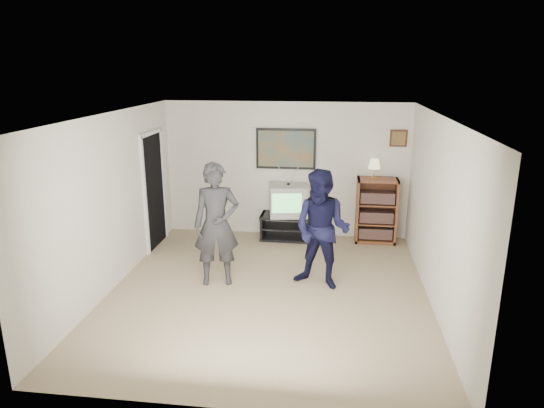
% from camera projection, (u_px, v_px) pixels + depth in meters
% --- Properties ---
extents(room_shell, '(4.51, 5.00, 2.51)m').
position_uv_depth(room_shell, '(271.00, 201.00, 6.94)').
color(room_shell, '#867055').
rests_on(room_shell, ground).
extents(media_stand, '(0.94, 0.53, 0.46)m').
position_uv_depth(media_stand, '(286.00, 227.00, 9.01)').
color(media_stand, black).
rests_on(media_stand, room_shell).
extents(crt_television, '(0.76, 0.67, 0.57)m').
position_uv_depth(crt_television, '(288.00, 200.00, 8.87)').
color(crt_television, '#AAAAA5').
rests_on(crt_television, media_stand).
extents(bookshelf, '(0.72, 0.41, 1.18)m').
position_uv_depth(bookshelf, '(376.00, 211.00, 8.77)').
color(bookshelf, brown).
rests_on(bookshelf, room_shell).
extents(table_lamp, '(0.22, 0.22, 0.35)m').
position_uv_depth(table_lamp, '(374.00, 169.00, 8.59)').
color(table_lamp, '#FCF1BF').
rests_on(table_lamp, bookshelf).
extents(person_tall, '(0.75, 0.58, 1.82)m').
position_uv_depth(person_tall, '(217.00, 225.00, 7.00)').
color(person_tall, '#29292B').
rests_on(person_tall, room_shell).
extents(person_short, '(1.01, 0.90, 1.74)m').
position_uv_depth(person_short, '(322.00, 230.00, 6.90)').
color(person_short, black).
rests_on(person_short, room_shell).
extents(controller_left, '(0.05, 0.13, 0.04)m').
position_uv_depth(controller_left, '(220.00, 202.00, 7.17)').
color(controller_left, white).
rests_on(controller_left, person_tall).
extents(controller_right, '(0.04, 0.12, 0.04)m').
position_uv_depth(controller_right, '(324.00, 211.00, 7.03)').
color(controller_right, white).
rests_on(controller_right, person_short).
extents(poster, '(1.10, 0.03, 0.75)m').
position_uv_depth(poster, '(286.00, 149.00, 8.86)').
color(poster, black).
rests_on(poster, room_shell).
extents(air_vent, '(0.28, 0.02, 0.14)m').
position_uv_depth(air_vent, '(256.00, 132.00, 8.85)').
color(air_vent, white).
rests_on(air_vent, room_shell).
extents(small_picture, '(0.30, 0.03, 0.30)m').
position_uv_depth(small_picture, '(398.00, 138.00, 8.56)').
color(small_picture, '#462216').
rests_on(small_picture, room_shell).
extents(doorway, '(0.03, 0.85, 2.00)m').
position_uv_depth(doorway, '(154.00, 191.00, 8.47)').
color(doorway, black).
rests_on(doorway, room_shell).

